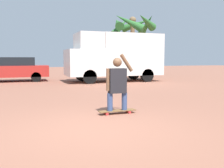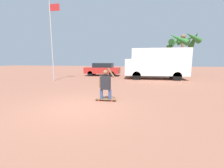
# 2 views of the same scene
# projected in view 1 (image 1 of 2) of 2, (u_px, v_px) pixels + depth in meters

# --- Properties ---
(ground_plane) EXTENTS (80.00, 80.00, 0.00)m
(ground_plane) POSITION_uv_depth(u_px,v_px,m) (98.00, 129.00, 5.03)
(ground_plane) COLOR #935B47
(skateboard) EXTENTS (0.97, 0.23, 0.09)m
(skateboard) POSITION_uv_depth(u_px,v_px,m) (117.00, 111.00, 6.41)
(skateboard) COLOR brown
(skateboard) RESTS_ON ground_plane
(person_skateboarder) EXTENTS (0.73, 0.23, 1.45)m
(person_skateboarder) POSITION_uv_depth(u_px,v_px,m) (117.00, 82.00, 6.34)
(person_skateboarder) COLOR #384C7A
(person_skateboarder) RESTS_ON skateboard
(camper_van) EXTENTS (5.89, 2.27, 2.95)m
(camper_van) POSITION_uv_depth(u_px,v_px,m) (115.00, 56.00, 15.61)
(camper_van) COLOR black
(camper_van) RESTS_ON ground_plane
(parked_car_red) EXTENTS (4.12, 1.76, 1.51)m
(parked_car_red) POSITION_uv_depth(u_px,v_px,m) (14.00, 69.00, 15.60)
(parked_car_red) COLOR black
(parked_car_red) RESTS_ON ground_plane
(palm_tree_near_van) EXTENTS (4.21, 4.35, 5.44)m
(palm_tree_near_van) POSITION_uv_depth(u_px,v_px,m) (133.00, 26.00, 22.04)
(palm_tree_near_van) COLOR brown
(palm_tree_near_van) RESTS_ON ground_plane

